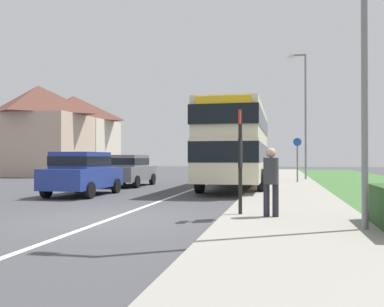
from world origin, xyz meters
name	(u,v)px	position (x,y,z in m)	size (l,w,h in m)	color
ground_plane	(110,219)	(0.00, 0.00, 0.00)	(120.00, 120.00, 0.00)	#424247
lane_marking_centre	(185,192)	(0.00, 8.00, 0.00)	(0.14, 60.00, 0.01)	silver
pavement_near_side	(289,197)	(4.20, 6.00, 0.06)	(3.20, 68.00, 0.12)	gray
double_decker_bus	(237,143)	(1.93, 10.36, 2.14)	(2.80, 9.88, 3.70)	beige
parked_car_blue	(82,172)	(-3.50, 5.63, 0.91)	(1.89, 3.91, 1.66)	navy
parked_car_grey	(129,169)	(-3.63, 10.99, 0.87)	(1.87, 4.10, 1.58)	slate
pedestrian_at_stop	(271,179)	(3.72, 0.37, 0.98)	(0.34, 0.34, 1.67)	#23232D
bus_stop_sign	(240,154)	(3.00, 0.68, 1.54)	(0.09, 0.52, 2.60)	black
cycle_route_sign	(297,158)	(4.81, 14.35, 1.43)	(0.44, 0.08, 2.52)	slate
street_lamp_mid	(304,109)	(5.34, 17.81, 4.50)	(1.14, 0.20, 7.90)	slate
house_terrace_far_side	(57,133)	(-15.02, 23.98, 3.60)	(7.20, 11.52, 7.20)	#C1A88E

